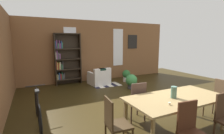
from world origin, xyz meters
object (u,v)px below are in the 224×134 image
at_px(dining_chair_near_left, 192,130).
at_px(armchair_white, 99,78).
at_px(bookshelf_tall, 66,59).
at_px(bicycle_second, 38,110).
at_px(potted_plant_by_shelf, 126,75).
at_px(potted_plant_window, 126,74).
at_px(dining_table, 176,100).
at_px(vase_on_table, 174,92).
at_px(potted_plant_corner, 131,81).
at_px(dining_chair_head_left, 115,123).
at_px(dining_chair_head_right, 218,98).
at_px(dining_chair_far_left, 136,100).

xyz_separation_m(dining_chair_near_left, armchair_white, (0.46, 5.01, -0.23)).
xyz_separation_m(dining_chair_near_left, bookshelf_tall, (-0.83, 5.73, 0.60)).
relative_size(bicycle_second, potted_plant_by_shelf, 3.00).
height_order(armchair_white, potted_plant_window, armchair_white).
bearing_deg(dining_table, potted_plant_window, 70.77).
distance_m(vase_on_table, bookshelf_tall, 5.13).
xyz_separation_m(bicycle_second, potted_plant_window, (4.24, 3.12, -0.09)).
bearing_deg(armchair_white, potted_plant_corner, -51.74).
bearing_deg(dining_chair_near_left, potted_plant_window, 68.82).
distance_m(dining_chair_head_left, bicycle_second, 1.99).
bearing_deg(dining_table, armchair_white, 90.11).
bearing_deg(dining_chair_head_left, dining_chair_near_left, -37.90).
height_order(bookshelf_tall, potted_plant_window, bookshelf_tall).
bearing_deg(dining_chair_head_right, bicycle_second, 158.01).
bearing_deg(dining_table, dining_chair_far_left, 123.13).
height_order(dining_chair_far_left, dining_chair_head_right, same).
bearing_deg(dining_chair_head_right, dining_chair_near_left, -158.79).
xyz_separation_m(potted_plant_corner, potted_plant_window, (0.74, 1.64, -0.07)).
xyz_separation_m(dining_chair_far_left, dining_chair_near_left, (0.01, -1.49, 0.00)).
relative_size(bookshelf_tall, potted_plant_by_shelf, 4.07).
distance_m(bicycle_second, potted_plant_corner, 3.80).
bearing_deg(bicycle_second, dining_chair_far_left, -22.66).
height_order(dining_chair_head_right, dining_chair_head_left, same).
xyz_separation_m(vase_on_table, dining_chair_near_left, (-0.38, -0.74, -0.35)).
bearing_deg(bookshelf_tall, dining_table, -75.33).
distance_m(dining_table, bicycle_second, 3.07).
bearing_deg(bookshelf_tall, dining_chair_head_right, -61.19).
relative_size(dining_chair_near_left, potted_plant_window, 2.12).
height_order(dining_chair_head_left, potted_plant_by_shelf, dining_chair_head_left).
bearing_deg(bicycle_second, armchair_white, 45.76).
relative_size(dining_chair_head_right, dining_chair_near_left, 1.00).
distance_m(armchair_white, potted_plant_corner, 1.48).
relative_size(dining_chair_head_right, potted_plant_corner, 1.64).
xyz_separation_m(dining_chair_near_left, bicycle_second, (-2.12, 2.37, -0.19)).
bearing_deg(dining_chair_head_right, potted_plant_corner, 99.62).
bearing_deg(dining_chair_far_left, armchair_white, 82.28).
relative_size(dining_table, dining_chair_near_left, 2.24).
relative_size(dining_table, vase_on_table, 8.95).
height_order(dining_chair_head_left, potted_plant_window, dining_chair_head_left).
xyz_separation_m(dining_chair_far_left, dining_chair_head_right, (1.92, -0.75, 0.00)).
bearing_deg(dining_chair_head_left, dining_chair_far_left, 37.79).
xyz_separation_m(vase_on_table, dining_chair_head_left, (-1.34, 0.01, -0.35)).
bearing_deg(dining_chair_near_left, dining_chair_head_left, 142.10).
xyz_separation_m(dining_chair_near_left, potted_plant_window, (2.13, 5.48, -0.27)).
xyz_separation_m(dining_chair_far_left, potted_plant_by_shelf, (1.83, 3.47, -0.22)).
relative_size(dining_chair_near_left, bookshelf_tall, 0.43).
height_order(dining_chair_head_right, bookshelf_tall, bookshelf_tall).
relative_size(dining_table, potted_plant_corner, 3.68).
relative_size(dining_chair_head_right, potted_plant_by_shelf, 1.73).
bearing_deg(potted_plant_corner, vase_on_table, -107.91).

